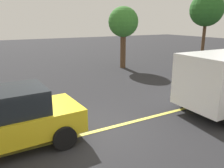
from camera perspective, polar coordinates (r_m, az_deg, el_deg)
name	(u,v)px	position (r m, az deg, el deg)	size (l,w,h in m)	color
ground_plane	(95,132)	(7.11, -4.43, -11.96)	(80.00, 80.00, 0.00)	#262628
lane_marking_centre	(168,113)	(8.68, 13.93, -7.09)	(28.00, 0.16, 0.01)	#E0D14C
tree_left_verge	(207,10)	(22.80, 22.81, 16.91)	(2.96, 2.96, 5.79)	#513823
tree_centre_verge	(123,23)	(16.34, 2.88, 15.17)	(2.10, 2.10, 4.31)	#513823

